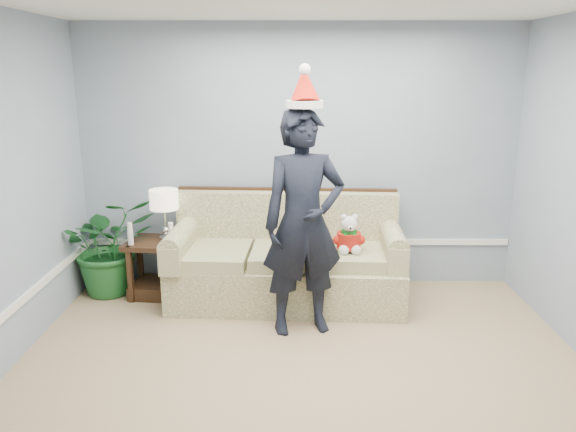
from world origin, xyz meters
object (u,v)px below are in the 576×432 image
at_px(sofa, 287,263).
at_px(man, 304,223).
at_px(teddy_bear, 349,238).
at_px(houseplant, 109,245).
at_px(side_table, 159,274).
at_px(table_lamp, 164,202).

distance_m(sofa, man, 0.93).
bearing_deg(teddy_bear, houseplant, 170.06).
bearing_deg(teddy_bear, sofa, 160.12).
relative_size(side_table, teddy_bear, 1.74).
bearing_deg(sofa, table_lamp, 176.66).
xyz_separation_m(table_lamp, teddy_bear, (1.81, -0.33, -0.28)).
bearing_deg(table_lamp, side_table, -140.39).
relative_size(side_table, houseplant, 0.65).
distance_m(man, teddy_bear, 0.73).
height_order(sofa, teddy_bear, sofa).
bearing_deg(sofa, man, -74.87).
bearing_deg(side_table, houseplant, 171.18).
height_order(sofa, houseplant, sofa).
relative_size(houseplant, teddy_bear, 2.69).
distance_m(sofa, side_table, 1.31).
height_order(sofa, side_table, sofa).
bearing_deg(table_lamp, houseplant, 178.26).
distance_m(sofa, teddy_bear, 0.70).
height_order(table_lamp, houseplant, table_lamp).
bearing_deg(houseplant, table_lamp, -1.74).
bearing_deg(table_lamp, sofa, -6.42).
distance_m(table_lamp, teddy_bear, 1.86).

